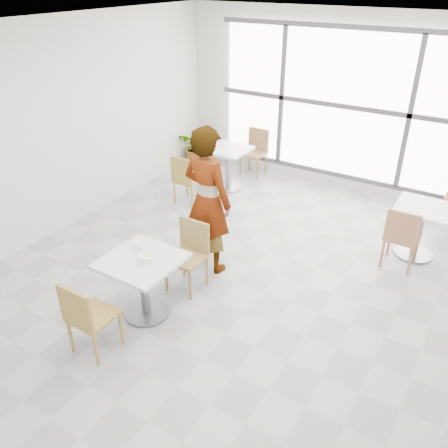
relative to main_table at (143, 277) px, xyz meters
The scene contains 17 objects.
floor 1.32m from the main_table, 61.34° to the left, with size 7.00×7.00×0.00m, color #9E9EA5.
ceiling 2.76m from the main_table, 61.34° to the left, with size 7.00×7.00×0.00m, color white.
wall_back 4.70m from the main_table, 82.74° to the left, with size 6.00×6.00×0.00m, color silver.
wall_left 2.82m from the main_table, 156.26° to the left, with size 7.00×7.00×0.00m, color silver.
window 4.64m from the main_table, 82.64° to the left, with size 4.60×0.07×2.52m.
main_table is the anchor object (origin of this frame).
chair_near 0.78m from the main_table, 95.54° to the right, with size 0.42×0.42×0.87m.
chair_far 0.75m from the main_table, 82.11° to the left, with size 0.42×0.42×0.87m.
oatmeal_bowl 0.28m from the main_table, ahead, with size 0.21×0.21×0.09m.
coffee_cup 0.35m from the main_table, 142.01° to the left, with size 0.16×0.13×0.07m.
person 1.29m from the main_table, 87.17° to the left, with size 0.71×0.46×1.94m, color black.
bg_table_left 3.64m from the main_table, 106.44° to the left, with size 0.70×0.70×0.75m.
bg_table_right 3.77m from the main_table, 51.48° to the left, with size 0.70×0.70×0.75m.
bg_chair_left_near 2.82m from the main_table, 116.37° to the left, with size 0.42×0.42×0.87m.
bg_chair_left_far 4.45m from the main_table, 102.18° to the left, with size 0.42×0.42×0.87m.
bg_chair_right_near 3.34m from the main_table, 48.47° to the left, with size 0.42×0.42×0.87m.
plant_left 4.64m from the main_table, 117.20° to the left, with size 0.73×0.63×0.81m, color #4A7C39.
Camera 1 is at (2.38, -4.13, 3.52)m, focal length 36.92 mm.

